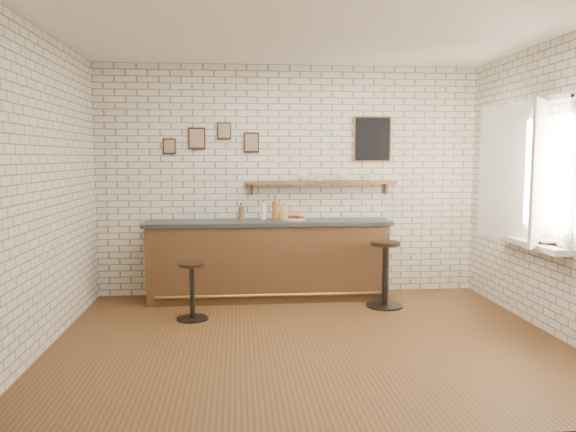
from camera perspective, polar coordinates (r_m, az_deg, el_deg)
The scene contains 21 objects.
ground at distance 5.71m, azimuth 2.08°, elevation -12.51°, with size 5.00×5.00×0.00m, color brown.
bar_counter at distance 7.20m, azimuth -1.99°, elevation -4.45°, with size 3.10×0.65×1.01m.
sandwich_plate at distance 7.18m, azimuth 0.72°, elevation -0.35°, with size 0.28×0.28×0.01m, color white.
ciabatta_sandwich at distance 7.18m, azimuth 0.80°, elevation -0.03°, with size 0.22×0.15×0.07m.
potato_chips at distance 7.18m, azimuth 0.62°, elevation -0.30°, with size 0.26×0.18×0.00m.
bitters_bottle_brown at distance 7.23m, azimuth -4.78°, elevation 0.33°, with size 0.07×0.07×0.22m.
bitters_bottle_white at distance 7.23m, azimuth -2.50°, elevation 0.44°, with size 0.06×0.06×0.25m.
bitters_bottle_amber at distance 7.24m, azimuth -1.33°, elevation 0.62°, with size 0.07×0.07×0.30m.
condiment_bottle_yellow at distance 7.25m, azimuth -0.49°, elevation 0.34°, with size 0.06×0.06×0.20m.
bar_stool_left at distance 6.40m, azimuth -9.72°, elevation -7.34°, with size 0.37×0.37×0.64m.
bar_stool_right at distance 6.92m, azimuth 9.84°, elevation -5.61°, with size 0.44×0.44×0.80m.
wall_shelf at distance 7.36m, azimuth 3.34°, elevation 3.40°, with size 2.00×0.18×0.18m.
shelf_cup_a at distance 7.32m, azimuth 1.58°, elevation 3.94°, with size 0.12×0.12×0.10m, color white.
shelf_cup_b at distance 7.35m, azimuth 3.22°, elevation 3.90°, with size 0.09×0.09×0.09m, color white.
shelf_cup_c at distance 7.40m, azimuth 5.55°, elevation 3.94°, with size 0.12×0.12×0.10m, color white.
shelf_cup_d at distance 7.48m, azimuth 8.45°, elevation 3.88°, with size 0.09×0.09×0.08m, color white.
back_wall_decor at distance 7.41m, azimuth 1.93°, elevation 7.82°, with size 2.96×0.02×0.56m.
window_sill at distance 6.52m, azimuth 23.19°, elevation -2.52°, with size 0.20×1.35×0.06m.
casement_window at distance 6.44m, azimuth 23.13°, elevation 4.09°, with size 0.40×1.30×1.56m.
book_lower at distance 6.33m, azimuth 23.91°, elevation -2.42°, with size 0.16×0.21×0.02m, color tan.
book_upper at distance 6.30m, azimuth 24.06°, elevation -2.29°, with size 0.18×0.25×0.02m, color tan.
Camera 1 is at (-0.69, -5.37, 1.81)m, focal length 35.00 mm.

